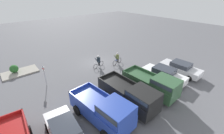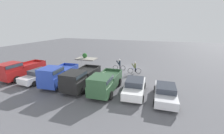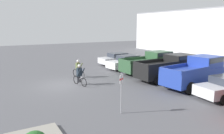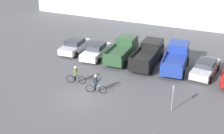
% 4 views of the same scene
% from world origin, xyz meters
% --- Properties ---
extents(ground_plane, '(80.00, 80.00, 0.00)m').
position_xyz_m(ground_plane, '(0.00, 0.00, 0.00)').
color(ground_plane, '#56565B').
extents(sedan_0, '(2.11, 4.56, 1.42)m').
position_xyz_m(sedan_0, '(-5.74, 8.38, 0.72)').
color(sedan_0, silver).
rests_on(sedan_0, ground_plane).
extents(sedan_1, '(2.23, 4.76, 1.48)m').
position_xyz_m(sedan_1, '(-2.94, 7.99, 0.74)').
color(sedan_1, white).
rests_on(sedan_1, ground_plane).
extents(pickup_truck_0, '(2.35, 5.39, 2.07)m').
position_xyz_m(pickup_truck_0, '(-0.15, 8.71, 1.08)').
color(pickup_truck_0, '#2D5133').
rests_on(pickup_truck_0, ground_plane).
extents(pickup_truck_1, '(2.30, 5.58, 2.10)m').
position_xyz_m(pickup_truck_1, '(2.66, 8.48, 1.10)').
color(pickup_truck_1, black).
rests_on(pickup_truck_1, ground_plane).
extents(pickup_truck_2, '(2.60, 5.37, 2.27)m').
position_xyz_m(pickup_truck_2, '(5.42, 8.59, 1.18)').
color(pickup_truck_2, '#233D9E').
rests_on(pickup_truck_2, ground_plane).
extents(cyclist_0, '(1.78, 0.55, 1.67)m').
position_xyz_m(cyclist_0, '(0.65, 1.04, 0.82)').
color(cyclist_0, black).
rests_on(cyclist_0, ground_plane).
extents(cyclist_1, '(1.78, 0.55, 1.65)m').
position_xyz_m(cyclist_1, '(-1.76, 1.86, 0.81)').
color(cyclist_1, black).
rests_on(cyclist_1, ground_plane).
extents(fire_lane_sign, '(0.15, 0.28, 2.20)m').
position_xyz_m(fire_lane_sign, '(7.07, 0.85, 1.33)').
color(fire_lane_sign, '#9E9EA3').
rests_on(fire_lane_sign, ground_plane).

